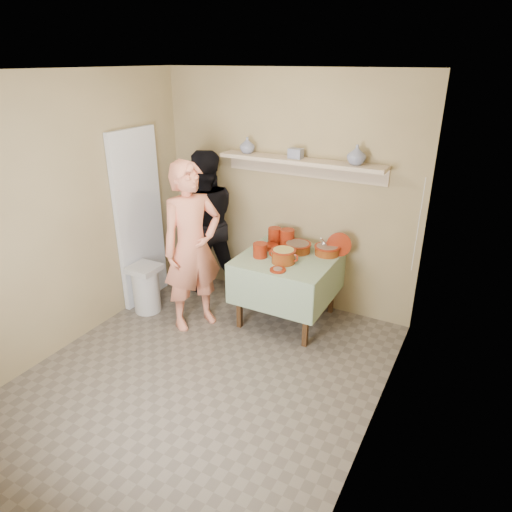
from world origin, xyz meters
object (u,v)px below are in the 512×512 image
Objects in this scene: cazuela_rice at (283,255)px; trash_bin at (146,288)px; serving_table at (288,267)px; person_cook at (192,247)px; person_helper at (204,223)px.

cazuela_rice reaches higher than trash_bin.
cazuela_rice reaches higher than serving_table.
person_cook reaches higher than cazuela_rice.
serving_table is (1.21, -0.23, -0.22)m from person_helper.
serving_table is 1.64m from trash_bin.
person_helper is 5.24× the size of cazuela_rice.
person_cook is at bearing 3.82° from trash_bin.
person_helper reaches higher than cazuela_rice.
trash_bin is (-0.65, -0.04, -0.61)m from person_cook.
trash_bin is at bearing -158.79° from serving_table.
serving_table is 2.95× the size of cazuela_rice.
person_cook is 3.19× the size of trash_bin.
cazuela_rice is at bearing 119.13° from person_helper.
serving_table is (0.84, 0.53, -0.25)m from person_cook.
person_cook is at bearing 72.76° from person_helper.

